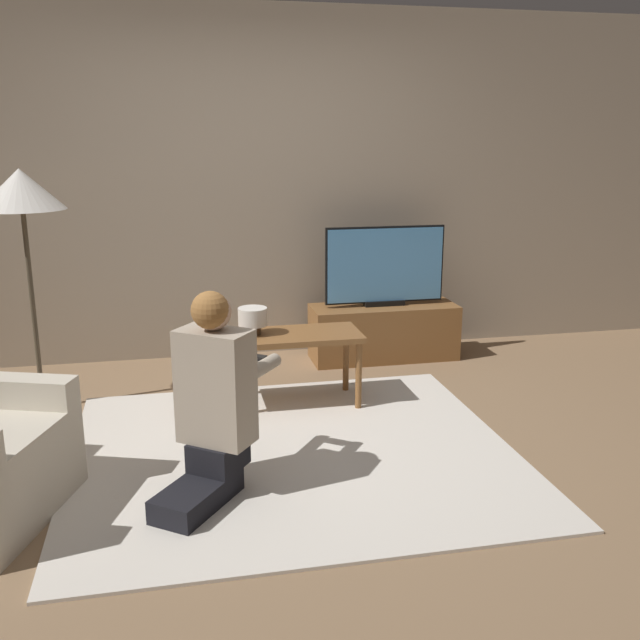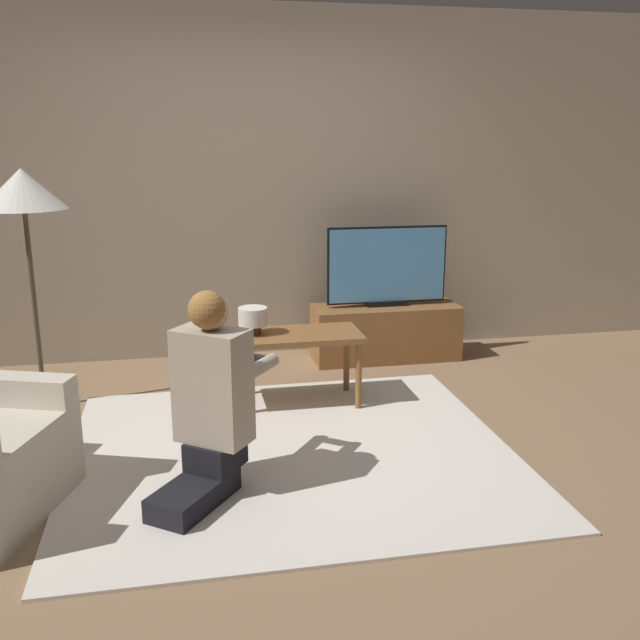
{
  "view_description": "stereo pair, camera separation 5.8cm",
  "coord_description": "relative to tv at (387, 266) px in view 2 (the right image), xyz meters",
  "views": [
    {
      "loc": [
        -0.59,
        -3.51,
        1.68
      ],
      "look_at": [
        0.28,
        0.61,
        0.58
      ],
      "focal_mm": 40.0,
      "sensor_mm": 36.0,
      "label": 1
    },
    {
      "loc": [
        -0.54,
        -3.52,
        1.68
      ],
      "look_at": [
        0.28,
        0.61,
        0.58
      ],
      "focal_mm": 40.0,
      "sensor_mm": 36.0,
      "label": 2
    }
  ],
  "objects": [
    {
      "name": "ground_plane",
      "position": [
        -0.97,
        -1.55,
        -0.72
      ],
      "size": [
        10.0,
        10.0,
        0.0
      ],
      "primitive_type": "plane",
      "color": "#896B4C"
    },
    {
      "name": "wall_back",
      "position": [
        -0.97,
        0.38,
        0.58
      ],
      "size": [
        10.0,
        0.06,
        2.6
      ],
      "color": "tan",
      "rests_on": "ground_plane"
    },
    {
      "name": "rug",
      "position": [
        -0.97,
        -1.55,
        -0.72
      ],
      "size": [
        2.36,
        2.13,
        0.02
      ],
      "color": "silver",
      "rests_on": "ground_plane"
    },
    {
      "name": "tv_stand",
      "position": [
        0.0,
        -0.0,
        -0.51
      ],
      "size": [
        1.11,
        0.39,
        0.42
      ],
      "color": "brown",
      "rests_on": "ground_plane"
    },
    {
      "name": "tv",
      "position": [
        0.0,
        0.0,
        0.0
      ],
      "size": [
        0.92,
        0.08,
        0.6
      ],
      "color": "black",
      "rests_on": "tv_stand"
    },
    {
      "name": "coffee_table",
      "position": [
        -0.91,
        -0.84,
        -0.3
      ],
      "size": [
        0.96,
        0.41,
        0.48
      ],
      "color": "brown",
      "rests_on": "ground_plane"
    },
    {
      "name": "floor_lamp",
      "position": [
        -2.41,
        -0.56,
        0.58
      ],
      "size": [
        0.5,
        0.5,
        1.49
      ],
      "color": "#4C4233",
      "rests_on": "ground_plane"
    },
    {
      "name": "person_kneeling",
      "position": [
        -1.41,
        -1.9,
        -0.24
      ],
      "size": [
        0.69,
        0.81,
        0.98
      ],
      "rotation": [
        0.0,
        0.0,
        2.5
      ],
      "color": "black",
      "rests_on": "rug"
    },
    {
      "name": "table_lamp",
      "position": [
        -1.1,
        -0.82,
        -0.14
      ],
      "size": [
        0.18,
        0.18,
        0.17
      ],
      "color": "#4C3823",
      "rests_on": "coffee_table"
    },
    {
      "name": "remote",
      "position": [
        -1.16,
        -0.92,
        -0.24
      ],
      "size": [
        0.04,
        0.15,
        0.02
      ],
      "color": "black",
      "rests_on": "coffee_table"
    }
  ]
}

